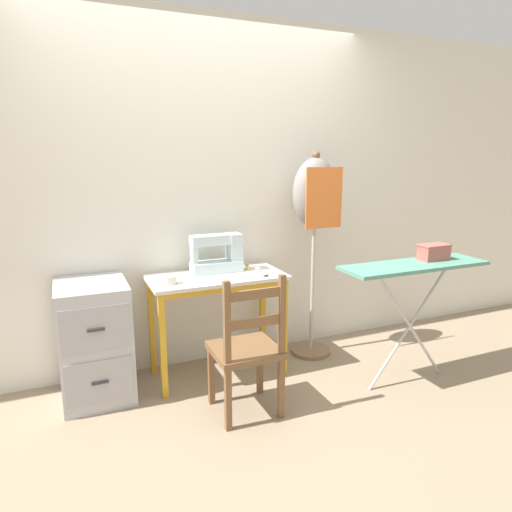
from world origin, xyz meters
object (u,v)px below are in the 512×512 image
Objects in this scene: fabric_bowl at (168,280)px; thread_spool_near_machine at (247,268)px; sewing_machine at (219,254)px; ironing_board at (414,271)px; thread_spool_mid_table at (258,269)px; wooden_chair at (247,350)px; dress_form at (315,204)px; storage_box at (434,252)px; scissors at (268,275)px; filing_cabinet at (95,341)px.

thread_spool_near_machine is at bearing 12.59° from fabric_bowl.
sewing_machine is 10.51× the size of thread_spool_near_machine.
ironing_board is (0.93, -0.71, 0.05)m from thread_spool_near_machine.
sewing_machine is 0.46m from fabric_bowl.
wooden_chair is at bearing -119.05° from thread_spool_mid_table.
dress_form is at bearing -4.47° from sewing_machine.
scissors is at bearing 155.16° from storage_box.
filing_cabinet is at bearing -179.02° from dress_form.
scissors is (0.28, -0.23, -0.13)m from sewing_machine.
ironing_board reaches higher than scissors.
wooden_chair reaches higher than ironing_board.
fabric_bowl is 3.30× the size of thread_spool_near_machine.
sewing_machine is at bearing 5.56° from filing_cabinet.
filing_cabinet reaches higher than scissors.
wooden_chair is at bearing 178.58° from storage_box.
wooden_chair is 0.57× the size of dress_form.
thread_spool_mid_table is at bearing -55.34° from thread_spool_near_machine.
wooden_chair is 0.87× the size of ironing_board.
thread_spool_near_machine is 0.02× the size of dress_form.
sewing_machine is 0.38m from scissors.
sewing_machine is 2.96× the size of scissors.
scissors is at bearing -38.48° from sewing_machine.
fabric_bowl reaches higher than filing_cabinet.
wooden_chair is at bearing -127.24° from scissors.
storage_box is (1.74, -0.54, 0.14)m from fabric_bowl.
dress_form is (1.17, 0.11, 0.44)m from fabric_bowl.
sewing_machine is 0.81m from wooden_chair.
storage_box is at bearing -29.28° from thread_spool_mid_table.
fabric_bowl is at bearing -174.45° from dress_form.
scissors is 0.12m from thread_spool_mid_table.
storage_box is at bearing -31.03° from thread_spool_near_machine.
wooden_chair is at bearing -54.52° from fabric_bowl.
sewing_machine is 1.78× the size of storage_box.
thread_spool_mid_table is (-0.03, 0.12, 0.01)m from scissors.
ironing_board reaches higher than thread_spool_mid_table.
storage_box is (2.22, -0.62, 0.53)m from filing_cabinet.
fabric_bowl reaches higher than thread_spool_near_machine.
dress_form is (0.49, 0.05, 0.45)m from thread_spool_mid_table.
sewing_machine is 1.02m from filing_cabinet.
dress_form is at bearing 0.98° from filing_cabinet.
dress_form is 7.47× the size of storage_box.
scissors is 0.08× the size of dress_form.
fabric_bowl is 3.45× the size of thread_spool_mid_table.
fabric_bowl is 1.25m from dress_form.
wooden_chair is 1.25m from ironing_board.
ironing_board is at bearing -17.99° from filing_cabinet.
thread_spool_mid_table is 0.04× the size of wooden_chair.
sewing_machine is 0.49× the size of filing_cabinet.
sewing_machine is at bearing 22.50° from fabric_bowl.
ironing_board is (0.85, -0.52, 0.06)m from scissors.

